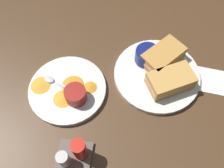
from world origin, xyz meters
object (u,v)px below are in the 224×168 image
object	(u,v)px
ramekin_dark_sauce	(147,55)
condiment_caddy	(74,154)
sandwich_half_near	(170,81)
spoon_by_gravy_ramekin	(53,81)
plate_chips_companion	(68,89)
plate_sandwich_main	(157,75)
sandwich_half_far	(163,56)
ramekin_light_gravy	(76,95)
spoon_by_dark_ramekin	(157,72)

from	to	relation	value
ramekin_dark_sauce	condiment_caddy	world-z (taller)	condiment_caddy
sandwich_half_near	condiment_caddy	size ratio (longest dim) A/B	1.58
ramekin_dark_sauce	spoon_by_gravy_ramekin	size ratio (longest dim) A/B	0.77
plate_chips_companion	ramekin_dark_sauce	bearing A→B (deg)	-149.39
plate_sandwich_main	sandwich_half_far	world-z (taller)	sandwich_half_far
plate_sandwich_main	ramekin_light_gravy	size ratio (longest dim) A/B	4.29
plate_chips_companion	condiment_caddy	size ratio (longest dim) A/B	2.45
ramekin_light_gravy	spoon_by_dark_ramekin	bearing A→B (deg)	-152.78
sandwich_half_near	sandwich_half_far	world-z (taller)	same
plate_sandwich_main	ramekin_light_gravy	world-z (taller)	ramekin_light_gravy
sandwich_half_far	spoon_by_gravy_ramekin	size ratio (longest dim) A/B	1.50
sandwich_half_near	spoon_by_gravy_ramekin	distance (cm)	35.02
sandwich_half_near	plate_chips_companion	xyz separation A→B (cm)	(30.09, 5.20, -3.20)
ramekin_dark_sauce	condiment_caddy	bearing A→B (deg)	63.57
plate_sandwich_main	spoon_by_gravy_ramekin	bearing A→B (deg)	13.01
spoon_by_gravy_ramekin	condiment_caddy	xyz separation A→B (cm)	(-11.23, 20.77, 1.44)
plate_chips_companion	spoon_by_gravy_ramekin	xyz separation A→B (cm)	(4.68, -1.53, 1.16)
sandwich_half_near	spoon_by_dark_ramekin	distance (cm)	5.60
spoon_by_dark_ramekin	ramekin_light_gravy	xyz separation A→B (cm)	(22.89, 11.77, 1.93)
spoon_by_gravy_ramekin	plate_sandwich_main	bearing A→B (deg)	-166.99
sandwich_half_far	ramekin_light_gravy	size ratio (longest dim) A/B	2.37
ramekin_dark_sauce	plate_chips_companion	xyz separation A→B (cm)	(22.83, 13.51, -3.10)
sandwich_half_near	ramekin_dark_sauce	world-z (taller)	sandwich_half_near
ramekin_dark_sauce	spoon_by_dark_ramekin	xyz separation A→B (cm)	(-3.54, 4.64, -1.94)
spoon_by_gravy_ramekin	sandwich_half_near	bearing A→B (deg)	-173.97
sandwich_half_far	condiment_caddy	xyz separation A→B (cm)	(21.12, 32.88, -0.59)
ramekin_dark_sauce	plate_chips_companion	distance (cm)	26.70
sandwich_half_near	sandwich_half_far	distance (cm)	8.77
spoon_by_dark_ramekin	ramekin_light_gravy	size ratio (longest dim) A/B	1.40
sandwich_half_far	ramekin_dark_sauce	world-z (taller)	sandwich_half_far
plate_sandwich_main	sandwich_half_far	size ratio (longest dim) A/B	1.81
sandwich_half_far	condiment_caddy	distance (cm)	39.08
spoon_by_dark_ramekin	spoon_by_gravy_ramekin	size ratio (longest dim) A/B	0.89
plate_sandwich_main	condiment_caddy	distance (cm)	34.42
ramekin_dark_sauce	ramekin_light_gravy	size ratio (longest dim) A/B	1.21
spoon_by_dark_ramekin	condiment_caddy	xyz separation A→B (cm)	(19.83, 28.11, 1.44)
sandwich_half_near	sandwich_half_far	bearing A→B (deg)	-73.96
plate_sandwich_main	plate_chips_companion	xyz separation A→B (cm)	(26.44, 8.72, 0.00)
ramekin_light_gravy	condiment_caddy	xyz separation A→B (cm)	(-3.06, 16.34, -0.49)
sandwich_half_far	ramekin_dark_sauce	xyz separation A→B (cm)	(4.83, 0.13, -0.10)
plate_sandwich_main	sandwich_half_near	bearing A→B (deg)	136.04
plate_chips_companion	spoon_by_gravy_ramekin	bearing A→B (deg)	-18.08
ramekin_dark_sauce	spoon_by_dark_ramekin	distance (cm)	6.15
sandwich_half_near	condiment_caddy	bearing A→B (deg)	46.08
spoon_by_dark_ramekin	spoon_by_gravy_ramekin	world-z (taller)	same
ramekin_dark_sauce	sandwich_half_far	bearing A→B (deg)	-178.49
sandwich_half_far	condiment_caddy	bearing A→B (deg)	57.29
ramekin_dark_sauce	ramekin_light_gravy	distance (cm)	25.37
sandwich_half_far	ramekin_light_gravy	bearing A→B (deg)	34.37
plate_sandwich_main	sandwich_half_near	size ratio (longest dim) A/B	1.77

